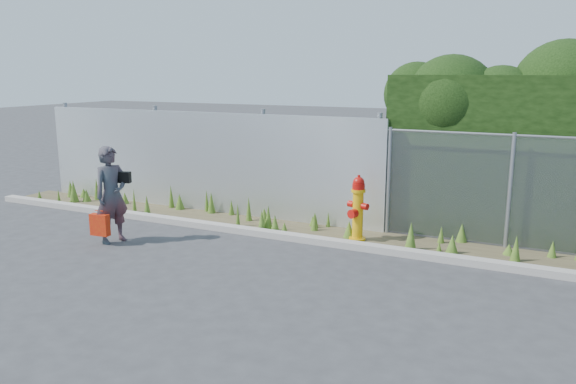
# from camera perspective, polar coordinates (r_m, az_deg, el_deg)

# --- Properties ---
(ground) EXTENTS (80.00, 80.00, 0.00)m
(ground) POSITION_cam_1_polar(r_m,az_deg,el_deg) (8.73, -2.21, -8.36)
(ground) COLOR #38383A
(ground) RESTS_ON ground
(curb) EXTENTS (16.00, 0.22, 0.12)m
(curb) POSITION_cam_1_polar(r_m,az_deg,el_deg) (10.26, 2.49, -4.87)
(curb) COLOR #A39B93
(curb) RESTS_ON ground
(weed_strip) EXTENTS (16.00, 1.29, 0.54)m
(weed_strip) POSITION_cam_1_polar(r_m,az_deg,el_deg) (11.07, 0.65, -3.15)
(weed_strip) COLOR #4D422C
(weed_strip) RESTS_ON ground
(corrugated_fence) EXTENTS (8.50, 0.21, 2.30)m
(corrugated_fence) POSITION_cam_1_polar(r_m,az_deg,el_deg) (12.60, -8.98, 3.06)
(corrugated_fence) COLOR silver
(corrugated_fence) RESTS_ON ground
(fire_hydrant) EXTENTS (0.41, 0.37, 1.24)m
(fire_hydrant) POSITION_cam_1_polar(r_m,az_deg,el_deg) (10.30, 7.10, -1.76)
(fire_hydrant) COLOR #E7A60C
(fire_hydrant) RESTS_ON ground
(woman) EXTENTS (0.59, 0.74, 1.76)m
(woman) POSITION_cam_1_polar(r_m,az_deg,el_deg) (10.62, -17.48, -0.26)
(woman) COLOR #0F5A64
(woman) RESTS_ON ground
(red_tote_bag) EXTENTS (0.35, 0.13, 0.46)m
(red_tote_bag) POSITION_cam_1_polar(r_m,az_deg,el_deg) (10.60, -18.57, -3.18)
(red_tote_bag) COLOR #C3380B
(black_shoulder_bag) EXTENTS (0.27, 0.11, 0.20)m
(black_shoulder_bag) POSITION_cam_1_polar(r_m,az_deg,el_deg) (10.62, -16.39, 1.45)
(black_shoulder_bag) COLOR black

